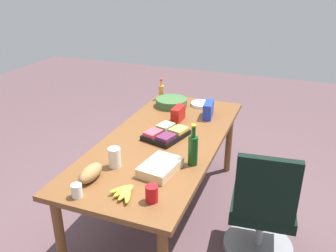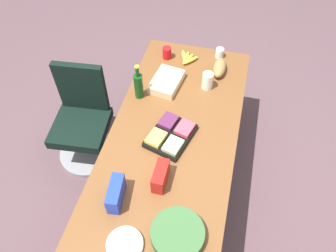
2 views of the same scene
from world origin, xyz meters
TOP-DOWN VIEW (x-y plane):
  - ground_plane at (0.00, 0.00)m, footprint 10.00×10.00m
  - conference_table at (0.00, 0.00)m, footprint 2.15×0.95m
  - office_chair at (0.20, 0.90)m, footprint 0.56×0.56m
  - mayo_jar at (0.56, -0.16)m, footprint 0.11×0.11m
  - fruit_platter at (-0.03, 0.01)m, footprint 0.42×0.37m
  - salad_bowl at (-0.75, -0.21)m, footprint 0.41×0.41m
  - paper_cup at (0.98, -0.20)m, footprint 0.09×0.09m
  - paper_plate_stack at (-0.88, 0.09)m, footprint 0.24×0.24m
  - red_solo_cup at (0.85, 0.26)m, footprint 0.10×0.10m
  - chip_bag_red at (-0.41, -0.01)m, footprint 0.20×0.08m
  - sheet_cake at (0.50, 0.18)m, footprint 0.35×0.26m
  - banana_bunch at (0.86, 0.07)m, footprint 0.21×0.18m
  - wine_bottle at (0.32, 0.36)m, footprint 0.08×0.08m
  - chip_bag_blue at (-0.60, 0.23)m, footprint 0.23×0.11m
  - bread_loaf at (0.77, -0.23)m, footprint 0.24×0.11m

SIDE VIEW (x-z plane):
  - ground_plane at x=0.00m, z-range 0.00..0.00m
  - office_chair at x=0.20m, z-range -0.11..0.86m
  - conference_table at x=0.00m, z-range 0.31..1.10m
  - paper_plate_stack at x=-0.88m, z-range 0.79..0.82m
  - banana_bunch at x=0.86m, z-range 0.79..0.83m
  - fruit_platter at x=-0.03m, z-range 0.78..0.86m
  - sheet_cake at x=0.50m, z-range 0.79..0.86m
  - salad_bowl at x=-0.75m, z-range 0.79..0.87m
  - paper_cup at x=0.98m, z-range 0.79..0.88m
  - bread_loaf at x=0.77m, z-range 0.79..0.89m
  - red_solo_cup at x=0.85m, z-range 0.79..0.90m
  - chip_bag_red at x=-0.41m, z-range 0.79..0.93m
  - mayo_jar at x=0.56m, z-range 0.79..0.94m
  - chip_bag_blue at x=-0.60m, z-range 0.79..0.94m
  - wine_bottle at x=0.32m, z-range 0.75..1.07m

